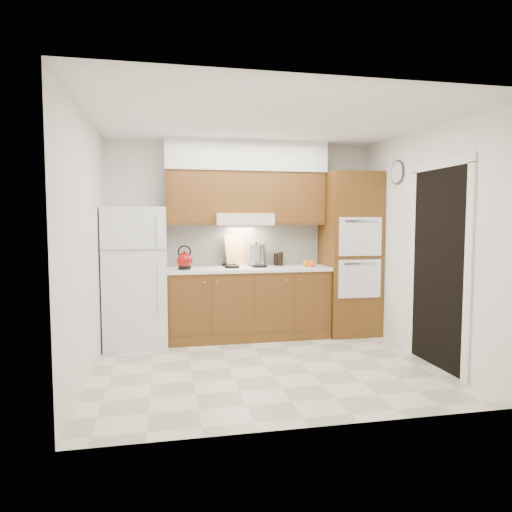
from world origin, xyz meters
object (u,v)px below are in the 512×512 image
Objects in this scene: fridge at (136,277)px; oven_cabinet at (350,254)px; kettle at (185,261)px; stock_pot at (256,255)px.

fridge is 0.78× the size of oven_cabinet.
stock_pot reaches higher than kettle.
fridge is 6.61× the size of stock_pot.
stock_pot is at bearing 174.01° from oven_cabinet.
kettle is at bearing -178.35° from oven_cabinet.
fridge is 2.86m from oven_cabinet.
kettle is 0.99m from stock_pot.
oven_cabinet is at bearing 0.70° from fridge.
kettle is (-2.25, -0.06, -0.05)m from oven_cabinet.
fridge is at bearing -164.16° from kettle.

